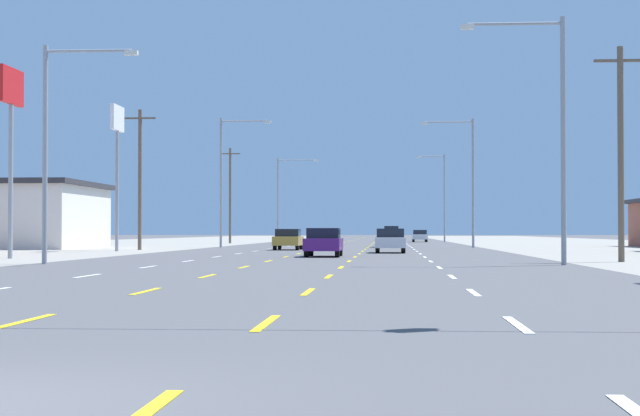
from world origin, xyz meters
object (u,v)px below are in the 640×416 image
at_px(pole_sign_left_row_2, 117,138).
at_px(streetlight_right_row_1, 468,173).
at_px(suv_inner_right_farthest, 391,233).
at_px(streetlight_left_row_2, 282,193).
at_px(sedan_center_turn_nearest, 324,242).
at_px(pole_sign_left_row_1, 11,109).
at_px(streetlight_left_row_1, 226,173).
at_px(streetlight_left_row_0, 55,136).
at_px(streetlight_right_row_2, 442,192).
at_px(sedan_far_right_farther, 420,236).
at_px(sedan_inner_left_mid, 288,239).
at_px(streetlight_right_row_0, 553,121).
at_px(sedan_inner_right_near, 390,240).
at_px(sedan_inner_right_midfar, 388,238).
at_px(hatchback_inner_right_far, 389,236).

bearing_deg(pole_sign_left_row_2, streetlight_right_row_1, 34.80).
xyz_separation_m(suv_inner_right_farthest, streetlight_left_row_2, (-13.34, -8.33, 5.00)).
bearing_deg(sedan_center_turn_nearest, pole_sign_left_row_1, -162.47).
bearing_deg(streetlight_left_row_1, streetlight_left_row_0, -89.99).
bearing_deg(streetlight_left_row_2, streetlight_right_row_2, -0.00).
height_order(sedan_far_right_farther, suv_inner_right_farthest, suv_inner_right_farthest).
bearing_deg(streetlight_right_row_2, pole_sign_left_row_1, -107.39).
xyz_separation_m(streetlight_left_row_1, streetlight_left_row_2, (0.14, 42.95, -0.01)).
relative_size(sedan_inner_left_mid, pole_sign_left_row_1, 0.49).
xyz_separation_m(pole_sign_left_row_2, streetlight_right_row_0, (24.00, -26.27, -1.89)).
height_order(sedan_center_turn_nearest, streetlight_right_row_1, streetlight_right_row_1).
distance_m(sedan_inner_right_near, suv_inner_right_farthest, 71.89).
bearing_deg(streetlight_right_row_0, streetlight_left_row_0, 180.00).
xyz_separation_m(sedan_inner_right_midfar, hatchback_inner_right_far, (0.05, 21.69, 0.03)).
xyz_separation_m(sedan_inner_right_midfar, streetlight_left_row_1, (-13.12, -1.36, 5.28)).
xyz_separation_m(sedan_far_right_farther, streetlight_right_row_0, (2.58, -86.24, 4.78)).
xyz_separation_m(sedan_center_turn_nearest, sedan_inner_right_near, (3.41, 9.72, 0.00)).
bearing_deg(streetlight_left_row_2, pole_sign_left_row_2, -94.45).
height_order(sedan_center_turn_nearest, streetlight_left_row_0, streetlight_left_row_0).
bearing_deg(streetlight_left_row_0, streetlight_right_row_0, 0.00).
xyz_separation_m(sedan_inner_left_mid, sedan_far_right_farther, (10.73, 54.44, 0.00)).
bearing_deg(sedan_inner_left_mid, streetlight_left_row_1, 119.01).
distance_m(sedan_inner_right_midfar, streetlight_left_row_0, 46.42).
height_order(hatchback_inner_right_far, streetlight_left_row_0, streetlight_left_row_0).
bearing_deg(sedan_inner_right_near, streetlight_right_row_1, 73.24).
distance_m(sedan_far_right_farther, streetlight_right_row_2, 5.92).
bearing_deg(streetlight_left_row_0, streetlight_right_row_2, 77.14).
relative_size(sedan_inner_right_near, streetlight_right_row_0, 0.47).
height_order(sedan_inner_left_mid, streetlight_right_row_0, streetlight_right_row_0).
relative_size(sedan_inner_right_near, suv_inner_right_farthest, 0.92).
bearing_deg(pole_sign_left_row_1, streetlight_left_row_1, 82.22).
height_order(suv_inner_right_farthest, streetlight_right_row_2, streetlight_right_row_2).
bearing_deg(streetlight_right_row_2, streetlight_right_row_0, -90.08).
bearing_deg(sedan_inner_right_near, streetlight_left_row_0, -120.73).
relative_size(sedan_inner_right_midfar, streetlight_left_row_2, 0.44).
bearing_deg(sedan_inner_right_midfar, sedan_inner_left_mid, -118.98).
bearing_deg(hatchback_inner_right_far, suv_inner_right_farthest, 89.35).
bearing_deg(streetlight_left_row_1, suv_inner_right_farthest, 75.27).
relative_size(suv_inner_right_farthest, streetlight_left_row_1, 0.47).
xyz_separation_m(pole_sign_left_row_1, streetlight_right_row_2, (24.40, 77.90, -1.14)).
relative_size(streetlight_right_row_0, streetlight_left_row_2, 0.93).
relative_size(streetlight_right_row_0, streetlight_left_row_1, 0.91).
height_order(pole_sign_left_row_1, streetlight_right_row_1, streetlight_right_row_1).
xyz_separation_m(sedan_center_turn_nearest, sedan_far_right_farther, (7.03, 73.60, 0.00)).
bearing_deg(hatchback_inner_right_far, streetlight_right_row_0, -84.51).
bearing_deg(hatchback_inner_right_far, streetlight_right_row_1, -74.63).
bearing_deg(sedan_inner_left_mid, pole_sign_left_row_2, -152.64).
relative_size(sedan_center_turn_nearest, suv_inner_right_farthest, 0.92).
xyz_separation_m(hatchback_inner_right_far, streetlight_left_row_0, (-13.16, -66.01, 4.28)).
xyz_separation_m(sedan_center_turn_nearest, streetlight_left_row_2, (-9.75, 73.27, 5.28)).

